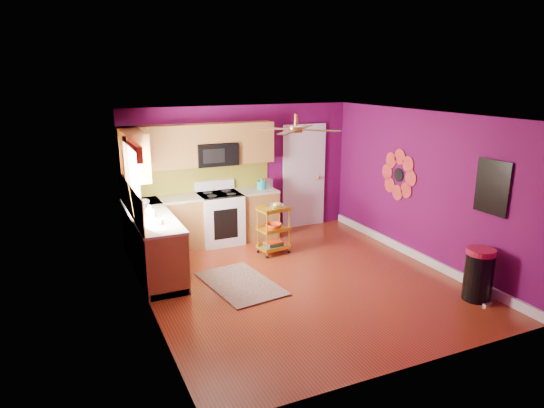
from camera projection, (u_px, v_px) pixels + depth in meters
name	position (u px, v px, depth m)	size (l,w,h in m)	color
ground	(300.00, 281.00, 7.41)	(5.00, 5.00, 0.00)	maroon
room_envelope	(303.00, 176.00, 6.99)	(4.54, 5.04, 2.52)	#5D0A4C
lower_cabinets	(183.00, 231.00, 8.36)	(2.81, 2.31, 0.94)	brown
electric_range	(220.00, 217.00, 8.97)	(0.76, 0.66, 1.13)	white
upper_cabinetry	(180.00, 149.00, 8.36)	(2.80, 2.30, 1.26)	brown
left_window	(132.00, 168.00, 7.00)	(0.08, 1.35, 1.08)	white
panel_door	(304.00, 177.00, 9.85)	(0.95, 0.11, 2.15)	white
right_wall_art	(437.00, 180.00, 7.62)	(0.04, 2.74, 1.04)	black
ceiling_fan	(296.00, 129.00, 6.99)	(1.01, 1.01, 0.26)	#BF8C3F
shag_rug	(240.00, 284.00, 7.26)	(0.88, 1.43, 0.02)	black
rolling_cart	(274.00, 228.00, 8.43)	(0.55, 0.43, 0.91)	gold
trash_can	(479.00, 274.00, 6.70)	(0.42, 0.45, 0.75)	black
teal_kettle	(262.00, 185.00, 9.19)	(0.18, 0.18, 0.21)	teal
toaster	(266.00, 184.00, 9.24)	(0.22, 0.15, 0.18)	beige
soap_bottle_a	(151.00, 211.00, 7.38)	(0.08, 0.09, 0.19)	#EA3F72
soap_bottle_b	(149.00, 209.00, 7.51)	(0.13, 0.13, 0.17)	white
counter_dish	(142.00, 203.00, 8.10)	(0.26, 0.26, 0.06)	white
counter_cup	(160.00, 221.00, 7.04)	(0.11, 0.11, 0.09)	white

